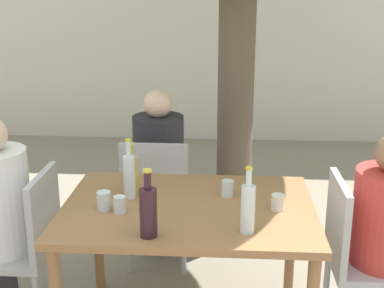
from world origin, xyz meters
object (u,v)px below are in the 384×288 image
(drinking_glass_0, at_px, (227,188))
(oil_cruet_1, at_px, (131,173))
(dining_table_front, at_px, (188,220))
(patio_chair_2, at_px, (157,195))
(person_seated_2, at_px, (161,180))
(patio_chair_0, at_px, (27,241))
(patio_chair_1, at_px, (357,251))
(drinking_glass_1, at_px, (104,201))
(drinking_glass_2, at_px, (278,202))
(water_bottle_0, at_px, (248,207))
(wine_bottle_2, at_px, (148,211))
(drinking_glass_3, at_px, (120,204))
(water_bottle_3, at_px, (129,175))

(drinking_glass_0, bearing_deg, oil_cruet_1, 177.87)
(dining_table_front, xyz_separation_m, patio_chair_2, (-0.27, 0.71, -0.15))
(person_seated_2, distance_m, drinking_glass_0, 0.96)
(dining_table_front, height_order, patio_chair_0, patio_chair_0)
(patio_chair_1, bearing_deg, drinking_glass_0, 77.88)
(drinking_glass_0, distance_m, drinking_glass_1, 0.68)
(patio_chair_2, xyz_separation_m, drinking_glass_0, (0.47, -0.56, 0.28))
(patio_chair_1, xyz_separation_m, drinking_glass_2, (-0.43, -0.03, 0.28))
(dining_table_front, bearing_deg, patio_chair_0, 180.00)
(water_bottle_0, height_order, wine_bottle_2, wine_bottle_2)
(patio_chair_0, height_order, drinking_glass_0, patio_chair_0)
(patio_chair_1, relative_size, drinking_glass_0, 10.41)
(drinking_glass_0, bearing_deg, drinking_glass_2, -33.77)
(dining_table_front, relative_size, drinking_glass_3, 15.17)
(patio_chair_0, xyz_separation_m, patio_chair_1, (1.80, 0.00, 0.00))
(drinking_glass_0, bearing_deg, person_seated_2, 120.65)
(patio_chair_1, bearing_deg, wine_bottle_2, 109.15)
(wine_bottle_2, height_order, drinking_glass_1, wine_bottle_2)
(patio_chair_2, distance_m, person_seated_2, 0.24)
(dining_table_front, height_order, drinking_glass_3, drinking_glass_3)
(oil_cruet_1, height_order, water_bottle_3, water_bottle_3)
(person_seated_2, distance_m, water_bottle_3, 0.93)
(person_seated_2, bearing_deg, patio_chair_2, 90.00)
(patio_chair_2, xyz_separation_m, water_bottle_0, (0.57, -1.01, 0.37))
(water_bottle_0, bearing_deg, patio_chair_1, 26.24)
(wine_bottle_2, bearing_deg, water_bottle_3, 110.40)
(patio_chair_1, height_order, person_seated_2, person_seated_2)
(patio_chair_1, relative_size, drinking_glass_1, 9.32)
(drinking_glass_2, distance_m, drinking_glass_3, 0.82)
(wine_bottle_2, bearing_deg, drinking_glass_1, 134.01)
(wine_bottle_2, bearing_deg, drinking_glass_2, 28.72)
(oil_cruet_1, relative_size, drinking_glass_2, 3.46)
(dining_table_front, bearing_deg, patio_chair_1, 0.00)
(drinking_glass_3, bearing_deg, water_bottle_3, 85.21)
(dining_table_front, xyz_separation_m, drinking_glass_1, (-0.43, -0.08, 0.14))
(patio_chair_1, bearing_deg, dining_table_front, 90.00)
(dining_table_front, xyz_separation_m, water_bottle_0, (0.30, -0.29, 0.21))
(dining_table_front, distance_m, wine_bottle_2, 0.45)
(wine_bottle_2, height_order, drinking_glass_2, wine_bottle_2)
(patio_chair_0, bearing_deg, person_seated_2, 146.23)
(drinking_glass_3, bearing_deg, patio_chair_1, 5.09)
(water_bottle_0, height_order, water_bottle_3, water_bottle_3)
(person_seated_2, bearing_deg, wine_bottle_2, 94.74)
(patio_chair_2, distance_m, drinking_glass_2, 1.08)
(person_seated_2, bearing_deg, water_bottle_0, 114.56)
(water_bottle_3, distance_m, drinking_glass_3, 0.22)
(water_bottle_3, distance_m, drinking_glass_0, 0.54)
(patio_chair_0, xyz_separation_m, water_bottle_0, (1.20, -0.29, 0.37))
(dining_table_front, distance_m, patio_chair_1, 0.91)
(dining_table_front, distance_m, person_seated_2, 0.99)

